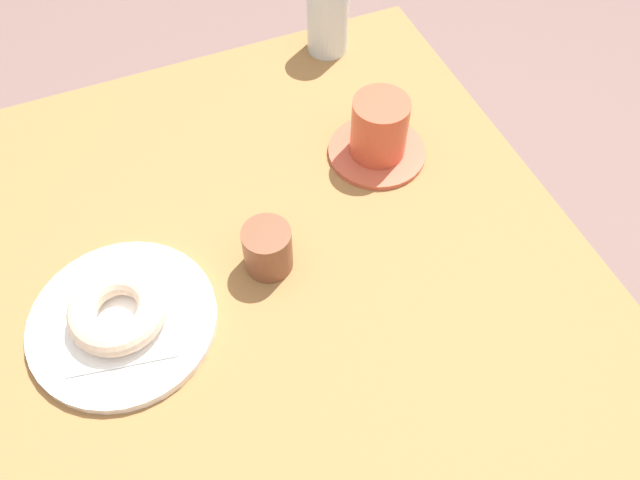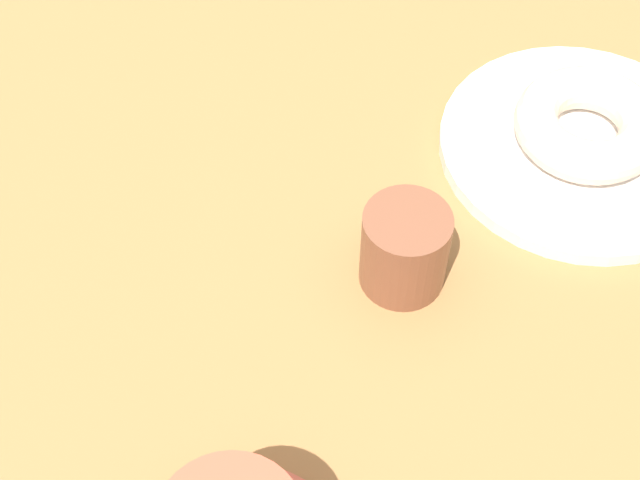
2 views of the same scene
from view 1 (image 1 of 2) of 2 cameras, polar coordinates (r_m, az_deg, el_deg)
The scene contains 7 objects.
table at distance 0.79m, azimuth 1.26°, elevation -16.13°, with size 1.14×0.72×0.73m.
plate_sugar_ring at distance 0.74m, azimuth -17.23°, elevation -7.00°, with size 0.21×0.21×0.01m, color white.
napkin_sugar_ring at distance 0.74m, azimuth -17.37°, elevation -6.72°, with size 0.12×0.12×0.00m, color white.
donut_sugar_ring at distance 0.72m, azimuth -17.71°, elevation -6.06°, with size 0.11×0.11×0.03m, color beige.
water_glass at distance 1.00m, azimuth 0.69°, elevation 19.24°, with size 0.06×0.06×0.11m, color silver.
coffee_cup at distance 0.84m, azimuth 5.30°, elevation 9.62°, with size 0.13×0.13×0.09m.
sugar_jar at distance 0.73m, azimuth -4.71°, elevation -0.78°, with size 0.06×0.06×0.06m, color brown.
Camera 1 is at (-0.23, 0.11, 1.37)m, focal length 35.71 mm.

